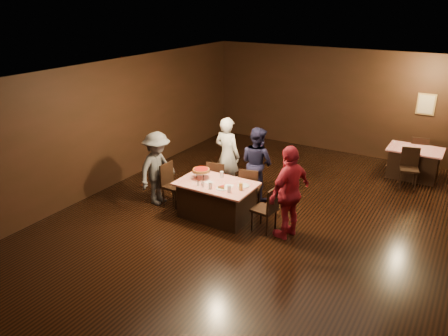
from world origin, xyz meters
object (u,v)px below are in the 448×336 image
at_px(chair_far_right, 250,187).
at_px(glass_amber, 241,187).
at_px(chair_end_left, 174,185).
at_px(main_table, 216,200).
at_px(chair_end_right, 264,208).
at_px(chair_back_far, 418,153).
at_px(glass_front_right, 229,189).
at_px(back_table, 413,163).
at_px(pizza_stand, 201,170).
at_px(chair_back_near, 409,168).
at_px(diner_grey_knit, 157,168).
at_px(diner_red_shirt, 290,192).
at_px(glass_back, 222,175).
at_px(diner_navy_hoodie, 257,163).
at_px(chair_far_left, 219,180).
at_px(glass_front_left, 210,185).
at_px(diner_white_jacket, 227,155).
at_px(plate_empty, 243,186).

distance_m(chair_far_right, glass_amber, 0.90).
bearing_deg(chair_end_left, main_table, -87.89).
relative_size(chair_far_right, chair_end_right, 1.00).
height_order(chair_far_right, chair_back_far, same).
bearing_deg(glass_amber, glass_front_right, -126.87).
height_order(back_table, pizza_stand, pizza_stand).
xyz_separation_m(main_table, back_table, (3.18, 4.40, 0.00)).
xyz_separation_m(chair_back_near, diner_grey_knit, (-4.64, -3.78, 0.35)).
xyz_separation_m(main_table, diner_red_shirt, (1.59, 0.04, 0.53)).
bearing_deg(chair_back_near, glass_back, -147.04).
distance_m(main_table, glass_amber, 0.75).
bearing_deg(glass_back, glass_amber, -28.30).
height_order(diner_navy_hoodie, diner_red_shirt, diner_red_shirt).
height_order(chair_far_right, chair_end_left, same).
height_order(chair_back_near, glass_back, chair_back_near).
bearing_deg(diner_grey_knit, diner_red_shirt, -87.09).
bearing_deg(glass_amber, main_table, 175.24).
distance_m(chair_far_left, chair_back_near, 4.64).
bearing_deg(chair_end_right, diner_red_shirt, 100.10).
relative_size(chair_far_left, pizza_stand, 2.50).
bearing_deg(back_table, glass_amber, -120.13).
xyz_separation_m(chair_end_left, pizza_stand, (0.70, 0.05, 0.48)).
bearing_deg(chair_far_left, back_table, -142.49).
bearing_deg(chair_far_left, glass_front_right, 122.36).
relative_size(diner_grey_knit, glass_front_left, 11.77).
xyz_separation_m(chair_end_left, glass_front_right, (1.55, -0.25, 0.37)).
distance_m(chair_back_near, diner_white_jacket, 4.42).
height_order(glass_front_right, glass_back, same).
bearing_deg(chair_end_left, chair_far_left, -40.91).
bearing_deg(glass_front_right, back_table, 59.56).
xyz_separation_m(chair_far_left, glass_back, (0.35, -0.45, 0.37)).
xyz_separation_m(back_table, diner_grey_knit, (-4.64, -4.48, 0.44)).
distance_m(back_table, glass_front_right, 5.41).
bearing_deg(chair_far_right, diner_navy_hoodie, -91.02).
distance_m(diner_red_shirt, glass_back, 1.66).
bearing_deg(diner_red_shirt, glass_front_left, -61.90).
height_order(chair_end_right, diner_navy_hoodie, diner_navy_hoodie).
height_order(chair_back_far, glass_front_right, chair_back_far).
distance_m(chair_end_left, glass_amber, 1.74).
xyz_separation_m(back_table, chair_end_right, (-2.08, -4.40, 0.09)).
bearing_deg(diner_red_shirt, main_table, -72.90).
height_order(back_table, plate_empty, plate_empty).
xyz_separation_m(chair_end_left, diner_grey_knit, (-0.36, -0.09, 0.35)).
bearing_deg(glass_front_right, diner_white_jacket, 121.52).
relative_size(chair_far_left, glass_front_left, 6.79).
height_order(diner_grey_knit, glass_front_left, diner_grey_knit).
bearing_deg(glass_back, back_table, 51.74).
relative_size(chair_end_right, glass_amber, 6.79).
height_order(chair_back_far, glass_front_left, chair_back_far).
relative_size(main_table, chair_end_left, 1.68).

